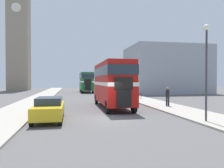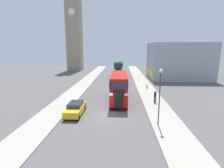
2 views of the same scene
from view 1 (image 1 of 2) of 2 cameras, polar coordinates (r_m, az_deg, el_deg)
name	(u,v)px [view 1 (image 1 of 2)]	position (r m, az deg, el deg)	size (l,w,h in m)	color
ground_plane	(107,119)	(14.99, -1.35, -9.02)	(120.00, 120.00, 0.00)	#565454
sidewalk_right	(197,115)	(17.40, 21.36, -7.49)	(3.50, 120.00, 0.12)	#A8A093
sidewalk_left	(0,121)	(15.40, -27.29, -8.63)	(3.50, 120.00, 0.12)	#A8A093
double_decker_bus	(112,81)	(20.74, 0.01, 0.73)	(2.42, 9.47, 4.22)	#B2140F
bus_distant	(86,81)	(47.88, -6.77, 0.89)	(2.52, 9.77, 4.25)	#1E602D
car_parked_near	(49,108)	(14.83, -16.10, -6.15)	(1.79, 4.55, 1.49)	gold
pedestrian_walking	(168,96)	(21.70, 14.33, -2.94)	(0.36, 0.36, 1.78)	#282833
bicycle_on_pavement	(139,96)	(30.47, 7.19, -3.02)	(0.05, 1.76, 0.78)	black
street_lamp	(206,58)	(14.46, 23.44, 6.27)	(0.36, 0.36, 5.86)	#38383D
church_tower	(19,23)	(62.67, -23.19, 14.34)	(5.29, 5.29, 33.69)	gray
shop_building_block	(165,70)	(46.77, 13.79, 3.55)	(15.28, 11.96, 9.45)	#999EA8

